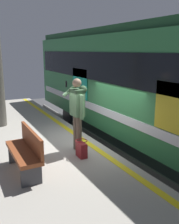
# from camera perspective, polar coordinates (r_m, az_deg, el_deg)

# --- Properties ---
(ground_plane) EXTENTS (24.38, 24.38, 0.00)m
(ground_plane) POSITION_cam_1_polar(r_m,az_deg,el_deg) (7.65, 1.27, -13.54)
(ground_plane) COLOR #3D3D3F
(platform) EXTENTS (14.50, 4.64, 1.02)m
(platform) POSITION_cam_1_polar(r_m,az_deg,el_deg) (6.73, -16.79, -13.31)
(platform) COLOR #9E998E
(platform) RESTS_ON ground
(safety_line) EXTENTS (14.21, 0.16, 0.01)m
(safety_line) POSITION_cam_1_polar(r_m,az_deg,el_deg) (7.10, -0.82, -6.67)
(safety_line) COLOR yellow
(safety_line) RESTS_ON platform
(track_rail_near) EXTENTS (18.85, 0.08, 0.16)m
(track_rail_near) POSITION_cam_1_polar(r_m,az_deg,el_deg) (8.32, 9.97, -10.78)
(track_rail_near) COLOR slate
(track_rail_near) RESTS_ON ground
(track_rail_far) EXTENTS (18.85, 0.08, 0.16)m
(track_rail_far) POSITION_cam_1_polar(r_m,az_deg,el_deg) (9.21, 17.17, -8.73)
(track_rail_far) COLOR slate
(track_rail_far) RESTS_ON ground
(train_carriage) EXTENTS (13.29, 2.87, 4.06)m
(train_carriage) POSITION_cam_1_polar(r_m,az_deg,el_deg) (8.19, 14.16, 6.77)
(train_carriage) COLOR #2D723F
(train_carriage) RESTS_ON ground
(passenger) EXTENTS (0.57, 0.55, 1.82)m
(passenger) POSITION_cam_1_polar(r_m,az_deg,el_deg) (6.22, -2.71, 0.73)
(passenger) COLOR brown
(passenger) RESTS_ON platform
(handbag) EXTENTS (0.31, 0.28, 0.42)m
(handbag) POSITION_cam_1_polar(r_m,az_deg,el_deg) (6.08, -1.81, -8.37)
(handbag) COLOR maroon
(handbag) RESTS_ON platform
(bench) EXTENTS (1.47, 0.44, 0.90)m
(bench) POSITION_cam_1_polar(r_m,az_deg,el_deg) (5.41, -14.10, -8.30)
(bench) COLOR brown
(bench) RESTS_ON platform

